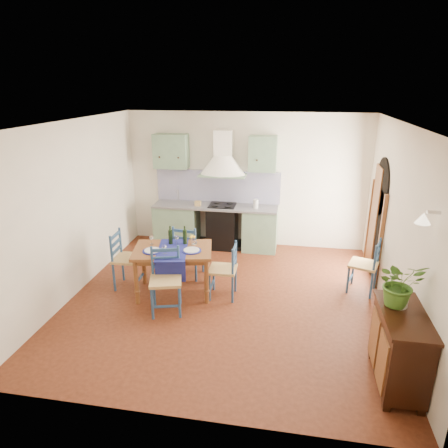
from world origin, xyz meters
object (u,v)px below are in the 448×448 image
(chair_near, at_px, (166,280))
(sideboard, at_px, (399,346))
(dining_table, at_px, (173,254))
(potted_plant, at_px, (400,283))

(chair_near, distance_m, sideboard, 3.29)
(dining_table, bearing_deg, sideboard, -27.40)
(potted_plant, bearing_deg, dining_table, 154.84)
(chair_near, bearing_deg, dining_table, 94.33)
(sideboard, bearing_deg, chair_near, 160.76)
(chair_near, bearing_deg, potted_plant, -16.52)
(chair_near, distance_m, potted_plant, 3.26)
(sideboard, distance_m, potted_plant, 0.72)
(chair_near, xyz_separation_m, potted_plant, (3.05, -0.90, 0.69))
(sideboard, bearing_deg, dining_table, 152.60)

